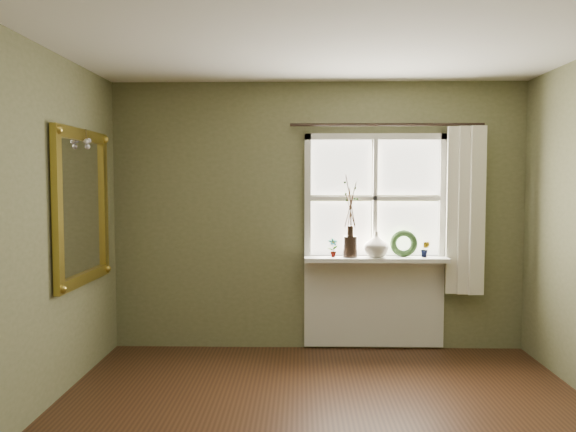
# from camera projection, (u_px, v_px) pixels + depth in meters

# --- Properties ---
(ceiling) EXTENTS (4.50, 4.50, 0.00)m
(ceiling) POSITION_uv_depth(u_px,v_px,m) (331.00, 10.00, 3.14)
(ceiling) COLOR silver
(ceiling) RESTS_ON ground
(wall_back) EXTENTS (4.00, 0.10, 2.60)m
(wall_back) POSITION_uv_depth(u_px,v_px,m) (318.00, 216.00, 5.52)
(wall_back) COLOR #696B46
(wall_back) RESTS_ON ground
(wall_front) EXTENTS (4.00, 0.10, 2.60)m
(wall_front) POSITION_uv_depth(u_px,v_px,m) (404.00, 388.00, 0.93)
(wall_front) COLOR #696B46
(wall_front) RESTS_ON ground
(window_frame) EXTENTS (1.36, 0.06, 1.24)m
(window_frame) POSITION_uv_depth(u_px,v_px,m) (375.00, 198.00, 5.43)
(window_frame) COLOR silver
(window_frame) RESTS_ON wall_back
(window_sill) EXTENTS (1.36, 0.26, 0.04)m
(window_sill) POSITION_uv_depth(u_px,v_px,m) (376.00, 259.00, 5.35)
(window_sill) COLOR silver
(window_sill) RESTS_ON wall_back
(window_apron) EXTENTS (1.36, 0.04, 0.88)m
(window_apron) POSITION_uv_depth(u_px,v_px,m) (374.00, 302.00, 5.49)
(window_apron) COLOR silver
(window_apron) RESTS_ON ground
(dark_jug) EXTENTS (0.18, 0.18, 0.20)m
(dark_jug) POSITION_uv_depth(u_px,v_px,m) (350.00, 247.00, 5.35)
(dark_jug) COLOR black
(dark_jug) RESTS_ON window_sill
(cream_vase) EXTENTS (0.26, 0.26, 0.24)m
(cream_vase) POSITION_uv_depth(u_px,v_px,m) (376.00, 244.00, 5.34)
(cream_vase) COLOR beige
(cream_vase) RESTS_ON window_sill
(wreath) EXTENTS (0.28, 0.18, 0.27)m
(wreath) POSITION_uv_depth(u_px,v_px,m) (404.00, 246.00, 5.38)
(wreath) COLOR #25401C
(wreath) RESTS_ON window_sill
(potted_plant_left) EXTENTS (0.11, 0.09, 0.18)m
(potted_plant_left) POSITION_uv_depth(u_px,v_px,m) (333.00, 248.00, 5.35)
(potted_plant_left) COLOR #25401C
(potted_plant_left) RESTS_ON window_sill
(potted_plant_right) EXTENTS (0.10, 0.10, 0.15)m
(potted_plant_right) POSITION_uv_depth(u_px,v_px,m) (425.00, 249.00, 5.34)
(potted_plant_right) COLOR #25401C
(potted_plant_right) RESTS_ON window_sill
(curtain) EXTENTS (0.36, 0.12, 1.59)m
(curtain) POSITION_uv_depth(u_px,v_px,m) (465.00, 211.00, 5.32)
(curtain) COLOR silver
(curtain) RESTS_ON wall_back
(curtain_rod) EXTENTS (1.84, 0.03, 0.03)m
(curtain_rod) POSITION_uv_depth(u_px,v_px,m) (387.00, 125.00, 5.32)
(curtain_rod) COLOR black
(curtain_rod) RESTS_ON wall_back
(gilt_mirror) EXTENTS (0.10, 1.06, 1.27)m
(gilt_mirror) POSITION_uv_depth(u_px,v_px,m) (82.00, 207.00, 4.61)
(gilt_mirror) COLOR white
(gilt_mirror) RESTS_ON wall_left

